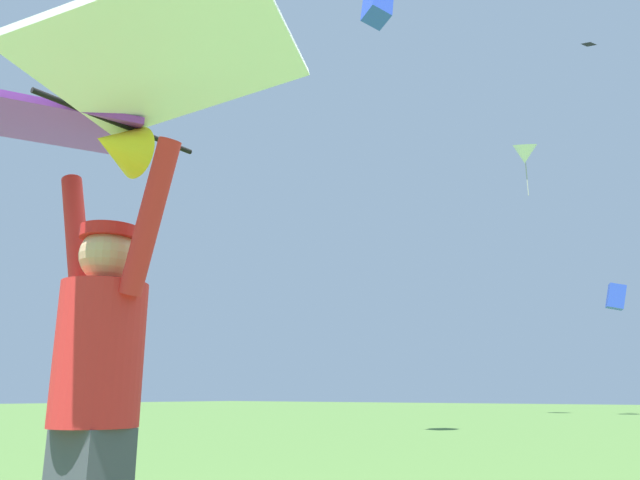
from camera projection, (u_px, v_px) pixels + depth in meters
The scene contains 6 objects.
kite_flyer_person at pixel (96, 396), 2.32m from camera, with size 0.81×0.35×1.92m.
held_stunt_kite at pixel (102, 105), 2.55m from camera, with size 2.09×1.12×0.43m.
distant_kite_white_low_right at pixel (525, 154), 29.58m from camera, with size 1.68×1.71×2.89m.
distant_kite_blue_mid_right at pixel (377, 6), 15.24m from camera, with size 0.84×1.01×1.13m.
distant_kite_black_mid_left at pixel (589, 44), 28.25m from camera, with size 0.68×0.71×0.29m.
distant_kite_blue_overhead_distant at pixel (616, 297), 28.30m from camera, with size 1.13×0.98×1.28m.
Camera 1 is at (2.41, -1.72, 0.94)m, focal length 33.69 mm.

